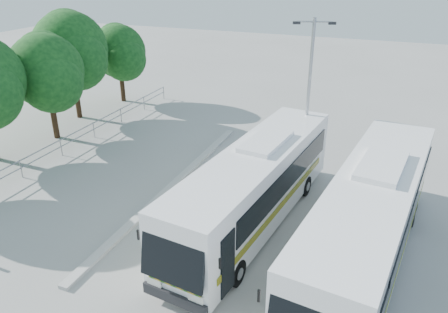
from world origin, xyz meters
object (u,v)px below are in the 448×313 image
at_px(tree_far_d, 71,49).
at_px(coach_adjacent, 369,219).
at_px(coach_main, 255,185).
at_px(lamppost, 308,94).
at_px(tree_far_c, 47,71).
at_px(tree_far_e, 120,52).

height_order(tree_far_d, coach_adjacent, tree_far_d).
bearing_deg(coach_main, tree_far_d, 158.87).
relative_size(coach_main, lamppost, 1.54).
relative_size(tree_far_c, coach_main, 0.53).
distance_m(tree_far_e, coach_adjacent, 24.22).
height_order(coach_main, lamppost, lamppost).
distance_m(tree_far_c, coach_main, 15.50).
xyz_separation_m(tree_far_c, tree_far_e, (-0.51, 8.20, -0.37)).
relative_size(tree_far_d, tree_far_e, 1.24).
height_order(tree_far_c, tree_far_e, tree_far_c).
relative_size(tree_far_c, coach_adjacent, 0.50).
xyz_separation_m(tree_far_c, tree_far_d, (-1.19, 3.70, 0.56)).
bearing_deg(tree_far_c, tree_far_d, 107.83).
bearing_deg(coach_main, lamppost, 86.90).
bearing_deg(tree_far_c, coach_main, -17.76).
height_order(tree_far_c, lamppost, lamppost).
xyz_separation_m(tree_far_e, lamppost, (16.01, -7.60, 0.50)).
relative_size(tree_far_e, lamppost, 0.74).
bearing_deg(tree_far_c, coach_adjacent, -16.60).
bearing_deg(coach_adjacent, coach_main, 174.30).
relative_size(tree_far_e, coach_adjacent, 0.46).
height_order(tree_far_c, coach_adjacent, tree_far_c).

